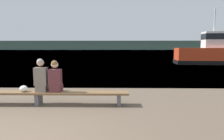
% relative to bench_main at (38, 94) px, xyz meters
% --- Properties ---
extents(water_surface, '(240.00, 240.00, 0.00)m').
position_rel_bench_main_xyz_m(water_surface, '(0.48, 122.65, -0.34)').
color(water_surface, teal).
rests_on(water_surface, ground).
extents(far_shoreline, '(600.00, 12.00, 7.97)m').
position_rel_bench_main_xyz_m(far_shoreline, '(0.48, 181.69, 3.64)').
color(far_shoreline, '#384233').
rests_on(far_shoreline, ground).
extents(bench_main, '(5.64, 0.45, 0.42)m').
position_rel_bench_main_xyz_m(bench_main, '(0.00, 0.00, 0.00)').
color(bench_main, brown).
rests_on(bench_main, ground).
extents(person_left, '(0.38, 0.41, 1.04)m').
position_rel_bench_main_xyz_m(person_left, '(0.11, 0.01, 0.54)').
color(person_left, '#70665B').
rests_on(person_left, bench_main).
extents(person_right, '(0.38, 0.41, 0.99)m').
position_rel_bench_main_xyz_m(person_right, '(0.55, 0.01, 0.52)').
color(person_right, '#56282D').
rests_on(person_right, bench_main).
extents(shopping_bag, '(0.23, 0.23, 0.20)m').
position_rel_bench_main_xyz_m(shopping_bag, '(-0.45, -0.02, 0.18)').
color(shopping_bag, white).
rests_on(shopping_bag, bench_main).
extents(tugboat_red, '(7.93, 3.74, 5.94)m').
position_rel_bench_main_xyz_m(tugboat_red, '(12.98, 15.95, 0.77)').
color(tugboat_red, red).
rests_on(tugboat_red, water_surface).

